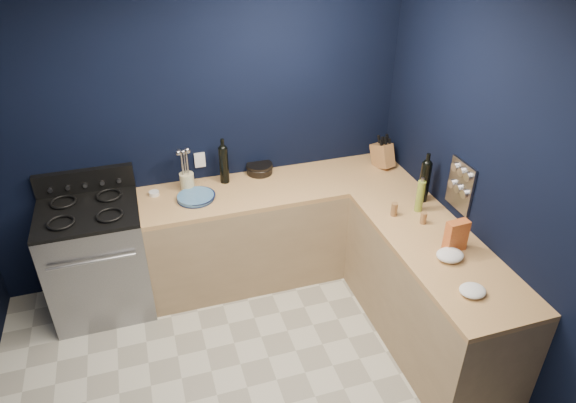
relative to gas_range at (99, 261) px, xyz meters
name	(u,v)px	position (x,y,z in m)	size (l,w,h in m)	color
ceiling	(233,12)	(0.93, -1.42, 2.15)	(3.50, 3.50, 0.02)	silver
wall_back	(197,135)	(0.93, 0.34, 0.84)	(3.50, 0.02, 2.60)	black
wall_right	(517,210)	(2.69, -1.42, 0.84)	(0.02, 3.50, 2.60)	black
cab_back	(279,231)	(1.53, 0.02, -0.03)	(2.30, 0.63, 0.86)	#A0825D
top_back	(278,187)	(1.53, 0.02, 0.42)	(2.30, 0.63, 0.04)	#98673A
cab_right	(429,295)	(2.37, -1.13, -0.03)	(0.63, 1.67, 0.86)	#A0825D
top_right	(438,247)	(2.37, -1.13, 0.42)	(0.63, 1.67, 0.04)	#98673A
gas_range	(99,261)	(0.00, 0.00, 0.00)	(0.76, 0.66, 0.92)	gray
oven_door	(99,286)	(0.00, -0.32, -0.01)	(0.59, 0.02, 0.42)	black
cooktop	(87,212)	(0.00, 0.00, 0.48)	(0.76, 0.66, 0.03)	black
backguard	(85,181)	(0.00, 0.30, 0.58)	(0.76, 0.06, 0.20)	black
spice_panel	(461,186)	(2.67, -0.87, 0.72)	(0.02, 0.28, 0.38)	gray
wall_outlet	(200,160)	(0.93, 0.32, 0.62)	(0.09, 0.02, 0.13)	white
plate_stack	(196,197)	(0.83, -0.01, 0.46)	(0.29, 0.29, 0.04)	teal
ramekin	(154,193)	(0.52, 0.16, 0.46)	(0.08, 0.08, 0.03)	white
utensil_crock	(187,182)	(0.79, 0.17, 0.51)	(0.12, 0.12, 0.15)	beige
wine_bottle_back	(224,165)	(1.11, 0.20, 0.60)	(0.08, 0.08, 0.32)	black
lemon_basket	(260,168)	(1.43, 0.27, 0.48)	(0.23, 0.23, 0.09)	black
knife_block	(382,155)	(2.52, 0.07, 0.54)	(0.11, 0.19, 0.21)	#986536
wine_bottle_right	(424,182)	(2.56, -0.56, 0.61)	(0.08, 0.08, 0.33)	black
oil_bottle	(420,196)	(2.45, -0.69, 0.57)	(0.06, 0.06, 0.26)	olive
spice_jar_near	(394,209)	(2.24, -0.70, 0.49)	(0.05, 0.05, 0.11)	olive
spice_jar_far	(424,218)	(2.40, -0.86, 0.49)	(0.05, 0.05, 0.09)	olive
crouton_bag	(456,236)	(2.44, -1.21, 0.55)	(0.16, 0.07, 0.23)	#A72120
towel_front	(450,255)	(2.35, -1.30, 0.47)	(0.19, 0.16, 0.07)	white
towel_end	(473,291)	(2.29, -1.65, 0.47)	(0.17, 0.15, 0.05)	white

